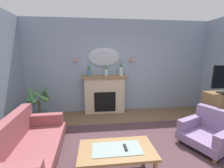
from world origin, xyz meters
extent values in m
cube|color=brown|center=(0.00, 0.00, -0.05)|extent=(6.64, 5.84, 0.10)
cube|color=#8C9EB2|center=(0.00, 2.47, 1.41)|extent=(6.64, 0.10, 2.82)
cube|color=#4C3338|center=(0.00, 0.20, 0.01)|extent=(3.20, 2.40, 0.01)
cube|color=beige|center=(-0.47, 2.26, 0.55)|extent=(1.20, 0.28, 1.10)
cube|color=black|center=(-0.47, 2.16, 0.38)|extent=(0.64, 0.12, 0.60)
cube|color=olive|center=(-0.47, 2.24, 1.13)|extent=(1.36, 0.36, 0.06)
cylinder|color=#4C7093|center=(-0.92, 2.22, 1.26)|extent=(0.10, 0.10, 0.19)
cone|color=#2D6633|center=(-0.92, 2.22, 1.43)|extent=(0.10, 0.10, 0.16)
cylinder|color=silver|center=(-0.42, 2.22, 1.26)|extent=(0.10, 0.10, 0.20)
cone|color=#38753D|center=(-0.42, 2.22, 1.44)|extent=(0.10, 0.10, 0.16)
cylinder|color=silver|center=(0.03, 2.22, 1.29)|extent=(0.12, 0.12, 0.25)
cone|color=#2D6633|center=(0.03, 2.22, 1.49)|extent=(0.10, 0.10, 0.16)
ellipsoid|color=#B2BCC6|center=(-0.47, 2.39, 1.71)|extent=(0.96, 0.06, 0.56)
cone|color=#D17066|center=(-1.32, 2.34, 1.66)|extent=(0.14, 0.14, 0.14)
cone|color=#D17066|center=(0.38, 2.34, 1.66)|extent=(0.14, 0.14, 0.14)
cube|color=olive|center=(-0.47, -0.29, 0.42)|extent=(1.10, 0.60, 0.04)
cube|color=#8C9E99|center=(-0.47, -0.29, 0.44)|extent=(0.72, 0.36, 0.01)
cylinder|color=olive|center=(-0.96, -0.05, 0.20)|extent=(0.06, 0.06, 0.40)
cylinder|color=olive|center=(0.02, -0.05, 0.20)|extent=(0.06, 0.06, 0.40)
cube|color=black|center=(-0.34, -0.29, 0.45)|extent=(0.04, 0.16, 0.02)
cube|color=#934C51|center=(-1.82, 0.20, 0.19)|extent=(0.92, 1.74, 0.18)
cube|color=#934C51|center=(-2.17, 0.18, 0.52)|extent=(0.27, 1.71, 0.48)
cube|color=#934C51|center=(-1.86, 0.97, 0.40)|extent=(0.76, 0.20, 0.24)
cylinder|color=olive|center=(-1.52, 0.98, 0.05)|extent=(0.07, 0.07, 0.10)
cylinder|color=olive|center=(-2.20, 0.95, 0.05)|extent=(0.07, 0.07, 0.10)
cube|color=gray|center=(1.38, 0.22, 0.18)|extent=(1.05, 1.05, 0.16)
cube|color=gray|center=(1.69, 0.36, 0.48)|extent=(0.46, 0.80, 0.45)
cube|color=gray|center=(1.24, 0.54, 0.37)|extent=(0.72, 0.41, 0.22)
cylinder|color=olive|center=(0.93, 0.40, 0.05)|extent=(0.06, 0.06, 0.10)
cylinder|color=olive|center=(1.20, -0.22, 0.05)|extent=(0.06, 0.06, 0.10)
cylinder|color=olive|center=(1.56, 0.67, 0.05)|extent=(0.06, 0.06, 0.10)
cube|color=olive|center=(2.27, 0.82, 0.45)|extent=(0.80, 0.56, 0.90)
cylinder|color=#474C56|center=(-2.22, 1.72, 0.15)|extent=(0.33, 0.33, 0.29)
cylinder|color=brown|center=(-2.22, 1.72, 0.45)|extent=(0.06, 0.06, 0.31)
cone|color=#4C8447|center=(-2.04, 1.75, 0.79)|extent=(0.18, 0.43, 0.43)
cone|color=#4C8447|center=(-2.13, 1.88, 0.79)|extent=(0.39, 0.30, 0.45)
cone|color=#4C8447|center=(-2.33, 1.87, 0.79)|extent=(0.38, 0.32, 0.46)
cone|color=#4C8447|center=(-2.41, 1.69, 0.79)|extent=(0.20, 0.45, 0.40)
cone|color=#4C8447|center=(-2.34, 1.57, 0.79)|extent=(0.38, 0.35, 0.44)
cone|color=#4C8447|center=(-2.15, 1.55, 0.79)|extent=(0.46, 0.28, 0.40)
camera|label=1|loc=(-0.76, -2.22, 1.78)|focal=24.09mm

